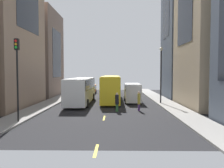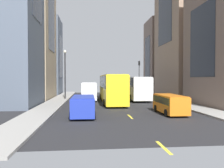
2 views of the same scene
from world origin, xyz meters
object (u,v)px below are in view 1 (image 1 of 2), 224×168
at_px(streetcar_yellow, 111,86).
at_px(car_orange_1, 91,88).
at_px(car_blue_0, 129,88).
at_px(pedestrian_crossing_mid, 117,102).
at_px(traffic_light_near_corner, 17,65).
at_px(delivery_van_white, 132,91).
at_px(city_bus_white, 81,88).
at_px(pedestrian_crossing_near, 139,100).

bearing_deg(streetcar_yellow, car_orange_1, 111.09).
xyz_separation_m(car_blue_0, pedestrian_crossing_mid, (-2.65, -21.31, 0.07)).
distance_m(pedestrian_crossing_mid, traffic_light_near_corner, 10.36).
height_order(streetcar_yellow, car_orange_1, streetcar_yellow).
distance_m(streetcar_yellow, delivery_van_white, 3.77).
height_order(car_orange_1, pedestrian_crossing_mid, pedestrian_crossing_mid).
relative_size(car_blue_0, pedestrian_crossing_mid, 2.34).
bearing_deg(car_orange_1, traffic_light_near_corner, -96.58).
relative_size(streetcar_yellow, pedestrian_crossing_mid, 7.20).
xyz_separation_m(city_bus_white, car_blue_0, (7.36, 15.11, -1.03)).
height_order(streetcar_yellow, car_blue_0, streetcar_yellow).
height_order(car_blue_0, traffic_light_near_corner, traffic_light_near_corner).
xyz_separation_m(pedestrian_crossing_near, traffic_light_near_corner, (-10.34, -6.01, 3.57)).
bearing_deg(city_bus_white, pedestrian_crossing_near, -38.92).
relative_size(pedestrian_crossing_near, pedestrian_crossing_mid, 1.04).
bearing_deg(car_blue_0, pedestrian_crossing_mid, -97.10).
height_order(streetcar_yellow, delivery_van_white, streetcar_yellow).
distance_m(car_blue_0, pedestrian_crossing_mid, 21.47).
distance_m(city_bus_white, pedestrian_crossing_mid, 7.84).
xyz_separation_m(streetcar_yellow, traffic_light_near_corner, (-7.20, -15.31, 2.56)).
xyz_separation_m(delivery_van_white, pedestrian_crossing_mid, (-2.18, -7.58, -0.47)).
relative_size(streetcar_yellow, delivery_van_white, 2.74).
distance_m(car_orange_1, pedestrian_crossing_near, 21.43).
relative_size(city_bus_white, streetcar_yellow, 0.80).
bearing_deg(delivery_van_white, car_orange_1, 118.70).
bearing_deg(streetcar_yellow, traffic_light_near_corner, -115.19).
relative_size(city_bus_white, pedestrian_crossing_near, 5.48).
height_order(streetcar_yellow, pedestrian_crossing_near, streetcar_yellow).
xyz_separation_m(car_orange_1, traffic_light_near_corner, (-3.02, -26.15, 3.70)).
bearing_deg(city_bus_white, car_blue_0, 64.03).
relative_size(city_bus_white, delivery_van_white, 2.18).
height_order(delivery_van_white, pedestrian_crossing_mid, delivery_van_white).
distance_m(city_bus_white, streetcar_yellow, 5.32).
xyz_separation_m(car_orange_1, pedestrian_crossing_near, (7.32, -20.14, 0.13)).
bearing_deg(car_blue_0, streetcar_yellow, -106.67).
bearing_deg(city_bus_white, car_orange_1, 91.07).
bearing_deg(car_orange_1, pedestrian_crossing_mid, -76.46).
bearing_deg(streetcar_yellow, car_blue_0, 73.33).
height_order(delivery_van_white, traffic_light_near_corner, traffic_light_near_corner).
bearing_deg(pedestrian_crossing_mid, car_blue_0, 116.20).
bearing_deg(traffic_light_near_corner, streetcar_yellow, 64.81).
distance_m(car_blue_0, car_orange_1, 7.66).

